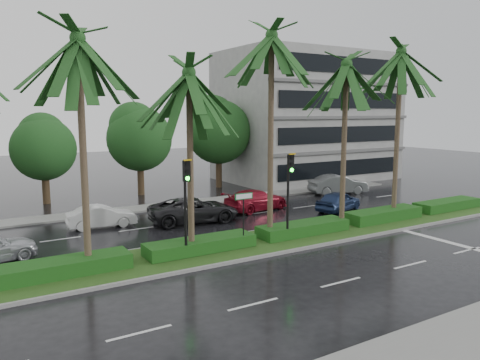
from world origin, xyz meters
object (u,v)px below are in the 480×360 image
car_darkgrey (194,210)px  car_grey (338,184)px  car_red (256,200)px  car_white (102,216)px  street_sign (244,206)px  signal_median_left (186,194)px  car_blue (338,201)px

car_darkgrey → car_grey: size_ratio=1.15×
car_darkgrey → car_red: (5.00, 0.94, -0.05)m
car_white → car_red: bearing=-87.8°
street_sign → car_red: size_ratio=0.55×
car_red → car_white: bearing=76.0°
signal_median_left → car_white: 8.63m
signal_median_left → car_blue: 13.95m
street_sign → car_white: bearing=119.4°
car_red → car_grey: bearing=-89.0°
car_white → car_darkgrey: size_ratio=0.71×
signal_median_left → car_red: signal_median_left is taller
car_darkgrey → car_white: bearing=79.4°
car_blue → car_white: bearing=57.3°
signal_median_left → car_blue: (13.00, 4.50, -2.34)m
car_white → street_sign: bearing=-144.8°
car_white → car_grey: 19.04m
car_darkgrey → car_blue: size_ratio=1.37×
car_grey → street_sign: bearing=137.0°
signal_median_left → car_red: (8.50, 7.53, -2.31)m
car_white → car_grey: bearing=-80.7°
car_darkgrey → car_blue: bearing=-95.4°
car_red → signal_median_left: bearing=121.1°
car_white → car_blue: size_ratio=0.98×
signal_median_left → car_red: size_ratio=0.92×
street_sign → car_red: (5.50, 7.35, -1.44)m
car_red → car_grey: car_grey is taller
signal_median_left → street_sign: signal_median_left is taller
signal_median_left → street_sign: size_ratio=1.68×
signal_median_left → car_red: bearing=41.5°
car_darkgrey → car_blue: (9.50, -2.09, -0.08)m
car_red → car_grey: size_ratio=1.02×
car_darkgrey → car_blue: car_darkgrey is taller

